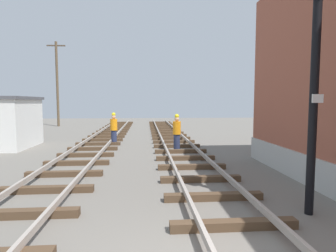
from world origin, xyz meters
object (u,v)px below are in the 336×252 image
signal_mast (316,49)px  control_hut (4,122)px  track_worker_foreground (177,133)px  track_worker_distant (114,129)px  utility_pole_far (57,82)px

signal_mast → control_hut: signal_mast is taller
track_worker_foreground → signal_mast: bearing=-76.3°
control_hut → track_worker_foreground: (9.19, -1.82, -0.46)m
track_worker_foreground → track_worker_distant: size_ratio=1.00×
signal_mast → track_worker_foreground: (-2.01, 8.23, -2.64)m
track_worker_foreground → track_worker_distant: bearing=145.7°
control_hut → track_worker_distant: bearing=4.7°
signal_mast → track_worker_distant: 12.13m
utility_pole_far → track_worker_foreground: 18.92m
signal_mast → track_worker_distant: size_ratio=3.06×
track_worker_foreground → utility_pole_far: bearing=124.0°
control_hut → utility_pole_far: 13.98m
track_worker_distant → utility_pole_far: bearing=118.2°
signal_mast → utility_pole_far: bearing=117.7°
utility_pole_far → track_worker_foreground: utility_pole_far is taller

